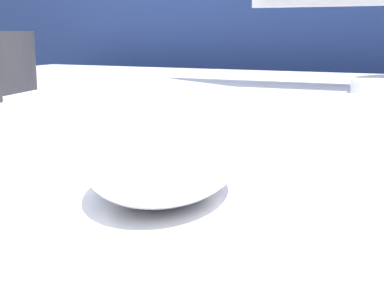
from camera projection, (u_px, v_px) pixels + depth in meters
The scene contains 4 objects.
partition_panel at pixel (372, 77), 1.20m from camera, with size 5.00×0.03×1.46m.
computer_mouse_near at pixel (165, 160), 0.27m from camera, with size 0.10×0.13×0.04m.
keyboard at pixel (223, 110), 0.49m from camera, with size 0.43×0.18×0.02m.
mug at pixel (2, 67), 0.63m from camera, with size 0.08×0.08×0.08m.
Camera 1 is at (0.11, -0.54, 0.83)m, focal length 50.00 mm.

